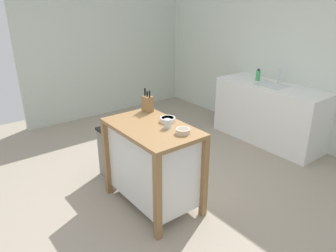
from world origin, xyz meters
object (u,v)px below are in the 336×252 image
(bowl_stoneware_deep, at_px, (168,119))
(knife_block, at_px, (147,103))
(bottle_spray_cleaner, at_px, (258,75))
(drinking_cup, at_px, (167,124))
(trash_bin, at_px, (114,153))
(bowl_ceramic_wide, at_px, (183,131))
(kitchen_island, at_px, (153,162))
(sink_faucet, at_px, (279,76))

(bowl_stoneware_deep, bearing_deg, knife_block, 177.43)
(knife_block, relative_size, bottle_spray_cleaner, 1.42)
(drinking_cup, bearing_deg, bowl_stoneware_deep, 141.41)
(bowl_stoneware_deep, height_order, trash_bin, bowl_stoneware_deep)
(bowl_ceramic_wide, distance_m, trash_bin, 1.25)
(knife_block, bearing_deg, kitchen_island, -28.83)
(trash_bin, xyz_separation_m, sink_faucet, (0.48, 2.51, 0.68))
(drinking_cup, height_order, trash_bin, drinking_cup)
(bowl_ceramic_wide, xyz_separation_m, trash_bin, (-1.07, -0.17, -0.61))
(bowl_stoneware_deep, xyz_separation_m, drinking_cup, (0.13, -0.10, 0.02))
(knife_block, bearing_deg, bowl_stoneware_deep, -2.57)
(trash_bin, bearing_deg, drinking_cup, 9.32)
(kitchen_island, xyz_separation_m, drinking_cup, (0.13, 0.09, 0.44))
(bowl_stoneware_deep, distance_m, bowl_ceramic_wide, 0.33)
(drinking_cup, bearing_deg, bowl_ceramic_wide, 8.77)
(kitchen_island, relative_size, bowl_ceramic_wide, 7.55)
(bottle_spray_cleaner, bearing_deg, trash_bin, -94.42)
(bowl_stoneware_deep, distance_m, drinking_cup, 0.17)
(bowl_stoneware_deep, xyz_separation_m, trash_bin, (-0.75, -0.25, -0.61))
(kitchen_island, height_order, bowl_stoneware_deep, bowl_stoneware_deep)
(drinking_cup, xyz_separation_m, bottle_spray_cleaner, (-0.69, 2.26, 0.02))
(kitchen_island, bearing_deg, bowl_ceramic_wide, 20.40)
(bowl_ceramic_wide, bearing_deg, knife_block, 172.87)
(bottle_spray_cleaner, bearing_deg, knife_block, -85.36)
(drinking_cup, xyz_separation_m, sink_faucet, (-0.40, 2.36, 0.05))
(bottle_spray_cleaner, bearing_deg, drinking_cup, -73.04)
(bowl_stoneware_deep, bearing_deg, bowl_ceramic_wide, -12.42)
(bowl_ceramic_wide, relative_size, drinking_cup, 1.50)
(bowl_ceramic_wide, height_order, drinking_cup, drinking_cup)
(kitchen_island, bearing_deg, knife_block, 151.17)
(bottle_spray_cleaner, bearing_deg, bowl_stoneware_deep, -75.43)
(bowl_stoneware_deep, xyz_separation_m, bottle_spray_cleaner, (-0.56, 2.16, 0.04))
(knife_block, xyz_separation_m, drinking_cup, (0.52, -0.12, -0.05))
(trash_bin, bearing_deg, bowl_ceramic_wide, 9.22)
(kitchen_island, relative_size, bowl_stoneware_deep, 6.54)
(kitchen_island, bearing_deg, trash_bin, -176.02)
(sink_faucet, bearing_deg, bottle_spray_cleaner, -160.87)
(kitchen_island, xyz_separation_m, bottle_spray_cleaner, (-0.56, 2.35, 0.46))
(knife_block, xyz_separation_m, bottle_spray_cleaner, (-0.17, 2.14, -0.03))
(trash_bin, bearing_deg, bottle_spray_cleaner, 85.58)
(kitchen_island, xyz_separation_m, sink_faucet, (-0.27, 2.46, 0.49))
(kitchen_island, distance_m, bowl_ceramic_wide, 0.55)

